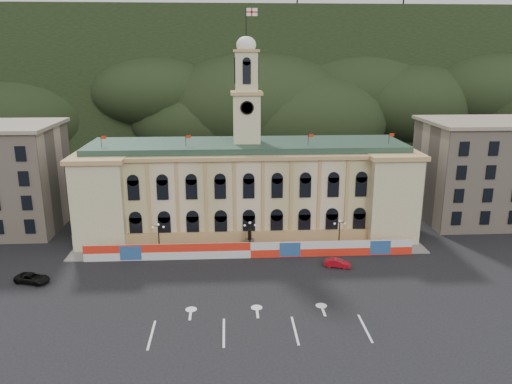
{
  "coord_description": "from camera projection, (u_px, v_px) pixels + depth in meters",
  "views": [
    {
      "loc": [
        -3.29,
        -55.5,
        29.99
      ],
      "look_at": [
        1.0,
        18.0,
        9.58
      ],
      "focal_mm": 35.0,
      "sensor_mm": 36.0,
      "label": 1
    }
  ],
  "objects": [
    {
      "name": "lamp_left",
      "position": [
        159.0,
        236.0,
        76.34
      ],
      "size": [
        1.96,
        0.44,
        5.15
      ],
      "color": "black",
      "rests_on": "ground"
    },
    {
      "name": "black_suv",
      "position": [
        32.0,
        278.0,
        67.57
      ],
      "size": [
        4.77,
        5.92,
        1.31
      ],
      "primitive_type": "imported",
      "rotation": [
        0.0,
        0.0,
        1.28
      ],
      "color": "black",
      "rests_on": "ground"
    },
    {
      "name": "hill_ridge",
      "position": [
        236.0,
        85.0,
        173.75
      ],
      "size": [
        230.0,
        80.0,
        64.0
      ],
      "color": "black",
      "rests_on": "ground"
    },
    {
      "name": "red_sedan",
      "position": [
        338.0,
        263.0,
        72.55
      ],
      "size": [
        3.51,
        4.53,
        1.24
      ],
      "primitive_type": "imported",
      "rotation": [
        0.0,
        0.0,
        1.26
      ],
      "color": "#9F0B16",
      "rests_on": "ground"
    },
    {
      "name": "pavement",
      "position": [
        250.0,
        250.0,
        78.65
      ],
      "size": [
        56.0,
        5.5,
        0.16
      ],
      "primitive_type": "cube",
      "color": "slate",
      "rests_on": "ground"
    },
    {
      "name": "lamp_right",
      "position": [
        339.0,
        232.0,
        77.91
      ],
      "size": [
        1.96,
        0.44,
        5.15
      ],
      "color": "black",
      "rests_on": "ground"
    },
    {
      "name": "statue",
      "position": [
        250.0,
        243.0,
        78.59
      ],
      "size": [
        1.4,
        1.4,
        3.72
      ],
      "color": "#595651",
      "rests_on": "ground"
    },
    {
      "name": "side_building_right",
      "position": [
        481.0,
        171.0,
        91.27
      ],
      "size": [
        21.0,
        17.0,
        18.6
      ],
      "color": "tan",
      "rests_on": "ground"
    },
    {
      "name": "city_hall",
      "position": [
        247.0,
        187.0,
        86.08
      ],
      "size": [
        56.2,
        17.6,
        37.1
      ],
      "color": "beige",
      "rests_on": "ground"
    },
    {
      "name": "lane_markings",
      "position": [
        259.0,
        327.0,
        56.78
      ],
      "size": [
        26.0,
        10.0,
        0.02
      ],
      "primitive_type": null,
      "color": "white",
      "rests_on": "ground"
    },
    {
      "name": "ground",
      "position": [
        256.0,
        306.0,
        61.59
      ],
      "size": [
        260.0,
        260.0,
        0.0
      ],
      "primitive_type": "plane",
      "color": "black",
      "rests_on": "ground"
    },
    {
      "name": "hoarding_fence",
      "position": [
        251.0,
        250.0,
        75.76
      ],
      "size": [
        50.0,
        0.44,
        2.5
      ],
      "color": "red",
      "rests_on": "ground"
    },
    {
      "name": "lamp_center",
      "position": [
        250.0,
        234.0,
        77.13
      ],
      "size": [
        1.96,
        0.44,
        5.15
      ],
      "color": "black",
      "rests_on": "ground"
    }
  ]
}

